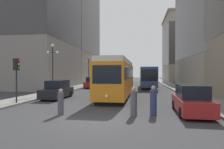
% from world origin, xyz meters
% --- Properties ---
extents(ground_plane, '(200.00, 200.00, 0.00)m').
position_xyz_m(ground_plane, '(0.00, 0.00, 0.00)').
color(ground_plane, '#38383A').
extents(sidewalk_left, '(2.71, 120.00, 0.15)m').
position_xyz_m(sidewalk_left, '(-8.36, 40.00, 0.07)').
color(sidewalk_left, gray).
rests_on(sidewalk_left, ground).
extents(sidewalk_right, '(2.71, 120.00, 0.15)m').
position_xyz_m(sidewalk_right, '(8.36, 40.00, 0.07)').
color(sidewalk_right, gray).
rests_on(sidewalk_right, ground).
extents(streetcar, '(2.73, 13.00, 3.89)m').
position_xyz_m(streetcar, '(0.09, 10.68, 2.10)').
color(streetcar, black).
rests_on(streetcar, ground).
extents(transit_bus, '(2.71, 11.09, 3.45)m').
position_xyz_m(transit_bus, '(3.65, 24.55, 1.95)').
color(transit_bus, black).
rests_on(transit_bus, ground).
extents(parked_car_left_near, '(1.95, 4.59, 1.82)m').
position_xyz_m(parked_car_left_near, '(-5.71, 22.84, 0.84)').
color(parked_car_left_near, black).
rests_on(parked_car_left_near, ground).
extents(parked_car_left_mid, '(1.95, 4.85, 1.82)m').
position_xyz_m(parked_car_left_mid, '(-5.71, 8.50, 0.84)').
color(parked_car_left_mid, black).
rests_on(parked_car_left_mid, ground).
extents(parked_car_right_far, '(1.98, 4.89, 1.82)m').
position_xyz_m(parked_car_right_far, '(5.71, 2.67, 0.84)').
color(parked_car_right_far, black).
rests_on(parked_car_right_far, ground).
extents(pedestrian_crossing_near, '(0.36, 0.36, 1.60)m').
position_xyz_m(pedestrian_crossing_near, '(-2.26, 1.11, 0.74)').
color(pedestrian_crossing_near, '#4C4C56').
rests_on(pedestrian_crossing_near, ground).
extents(pedestrian_crossing_far, '(0.40, 0.40, 1.78)m').
position_xyz_m(pedestrian_crossing_far, '(3.33, 1.94, 0.83)').
color(pedestrian_crossing_far, navy).
rests_on(pedestrian_crossing_far, ground).
extents(pedestrian_on_sidewalk, '(0.39, 0.39, 1.74)m').
position_xyz_m(pedestrian_on_sidewalk, '(2.16, 1.47, 0.81)').
color(pedestrian_on_sidewalk, '#4C4C56').
rests_on(pedestrian_on_sidewalk, ground).
extents(traffic_light_near_left, '(0.47, 0.36, 3.57)m').
position_xyz_m(traffic_light_near_left, '(-7.39, 4.42, 2.90)').
color(traffic_light_near_left, '#232328').
rests_on(traffic_light_near_left, sidewalk_left).
extents(lamp_post_left_near, '(1.41, 0.36, 5.75)m').
position_xyz_m(lamp_post_left_near, '(-7.61, 11.52, 3.91)').
color(lamp_post_left_near, '#333338').
rests_on(lamp_post_left_near, sidewalk_left).
extents(lamp_post_left_far, '(1.41, 0.36, 5.49)m').
position_xyz_m(lamp_post_left_far, '(-7.61, 27.53, 3.76)').
color(lamp_post_left_far, '#333338').
rests_on(lamp_post_left_far, sidewalk_left).
extents(building_left_corner, '(12.14, 18.68, 29.37)m').
position_xyz_m(building_left_corner, '(-15.49, 38.75, 15.14)').
color(building_left_corner, gray).
rests_on(building_left_corner, ground).
extents(building_right_midblock, '(16.01, 17.97, 19.64)m').
position_xyz_m(building_right_midblock, '(17.42, 53.24, 10.09)').
color(building_right_midblock, '#A89E8E').
rests_on(building_right_midblock, ground).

